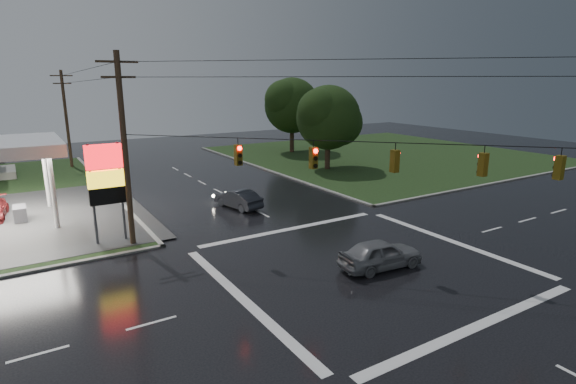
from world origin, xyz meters
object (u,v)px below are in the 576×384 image
utility_pole_n (66,118)px  tree_ne_far (293,106)px  tree_ne_near (329,118)px  car_north (238,199)px  pylon_sign (106,177)px  utility_pole_nw (125,148)px  car_crossing (380,254)px

utility_pole_n → tree_ne_far: utility_pole_n is taller
tree_ne_near → car_north: size_ratio=2.09×
utility_pole_n → tree_ne_near: 28.55m
pylon_sign → tree_ne_near: 27.23m
tree_ne_far → utility_pole_nw: bearing=-137.4°
utility_pole_n → tree_ne_near: (23.64, -16.01, 0.09)m
car_crossing → car_north: bearing=10.9°
pylon_sign → tree_ne_near: (24.64, 11.49, 1.55)m
tree_ne_far → pylon_sign: bearing=-139.6°
utility_pole_nw → car_north: (8.70, 3.87, -5.01)m
tree_ne_far → car_crossing: tree_ne_far is taller
utility_pole_n → pylon_sign: bearing=-92.1°
tree_ne_near → utility_pole_nw: bearing=-152.1°
tree_ne_far → car_north: 27.89m
pylon_sign → tree_ne_near: size_ratio=0.67×
pylon_sign → utility_pole_n: utility_pole_n is taller
pylon_sign → tree_ne_near: bearing=25.0°
pylon_sign → car_crossing: bearing=-45.4°
pylon_sign → tree_ne_far: size_ratio=0.61×
utility_pole_nw → utility_pole_n: 28.50m
utility_pole_n → tree_ne_far: (26.65, -4.01, 0.71)m
tree_ne_far → car_north: bearing=-131.0°
tree_ne_far → car_north: tree_ne_far is taller
pylon_sign → car_north: 10.64m
pylon_sign → tree_ne_far: tree_ne_far is taller
car_north → utility_pole_nw: bearing=11.1°
pylon_sign → car_crossing: pylon_sign is taller
car_north → tree_ne_far: bearing=-143.8°
car_north → car_crossing: size_ratio=0.96×
utility_pole_nw → tree_ne_far: 36.20m
utility_pole_n → tree_ne_far: 26.96m
utility_pole_nw → tree_ne_near: (23.64, 12.49, -0.16)m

